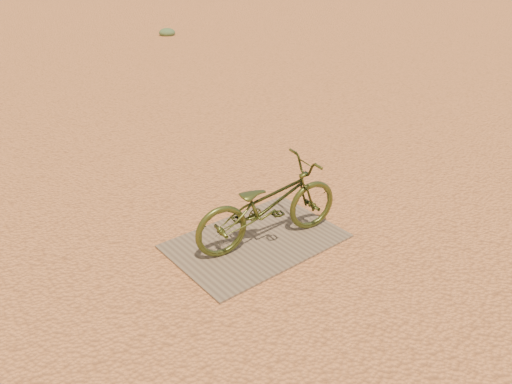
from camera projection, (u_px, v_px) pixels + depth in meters
ground at (227, 258)px, 4.75m from camera, size 120.00×120.00×0.00m
plywood_board at (256, 241)px, 4.98m from camera, size 1.67×1.10×0.02m
bicycle at (268, 204)px, 4.80m from camera, size 1.62×0.78×0.82m
kale_b at (167, 35)px, 15.31m from camera, size 0.50×0.50×0.27m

